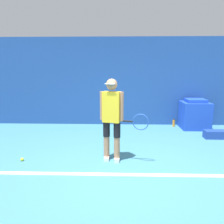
# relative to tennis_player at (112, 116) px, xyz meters

# --- Properties ---
(ground_plane) EXTENTS (24.00, 24.00, 0.00)m
(ground_plane) POSITION_rel_tennis_player_xyz_m (0.24, -0.49, -0.93)
(ground_plane) COLOR teal
(back_wall) EXTENTS (24.00, 0.10, 2.85)m
(back_wall) POSITION_rel_tennis_player_xyz_m (0.24, 3.02, 0.50)
(back_wall) COLOR #234C99
(back_wall) RESTS_ON ground_plane
(court_baseline) EXTENTS (21.60, 0.10, 0.01)m
(court_baseline) POSITION_rel_tennis_player_xyz_m (0.24, -0.64, -0.92)
(court_baseline) COLOR white
(court_baseline) RESTS_ON ground_plane
(tennis_player) EXTENTS (0.95, 0.34, 1.67)m
(tennis_player) POSITION_rel_tennis_player_xyz_m (0.00, 0.00, 0.00)
(tennis_player) COLOR #A37556
(tennis_player) RESTS_ON ground_plane
(tennis_ball) EXTENTS (0.07, 0.07, 0.07)m
(tennis_ball) POSITION_rel_tennis_player_xyz_m (-1.85, -0.09, -0.89)
(tennis_ball) COLOR #D1E533
(tennis_ball) RESTS_ON ground_plane
(covered_chair) EXTENTS (0.84, 0.74, 0.94)m
(covered_chair) POSITION_rel_tennis_player_xyz_m (2.51, 2.55, -0.48)
(covered_chair) COLOR blue
(covered_chair) RESTS_ON ground_plane
(equipment_bag) EXTENTS (0.69, 0.27, 0.22)m
(equipment_bag) POSITION_rel_tennis_player_xyz_m (2.80, 1.53, -0.82)
(equipment_bag) COLOR #1E3D99
(equipment_bag) RESTS_ON ground_plane
(water_bottle) EXTENTS (0.08, 0.08, 0.25)m
(water_bottle) POSITION_rel_tennis_player_xyz_m (1.92, 2.72, -0.81)
(water_bottle) COLOR orange
(water_bottle) RESTS_ON ground_plane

